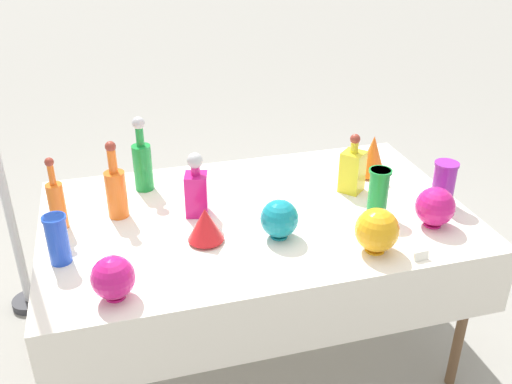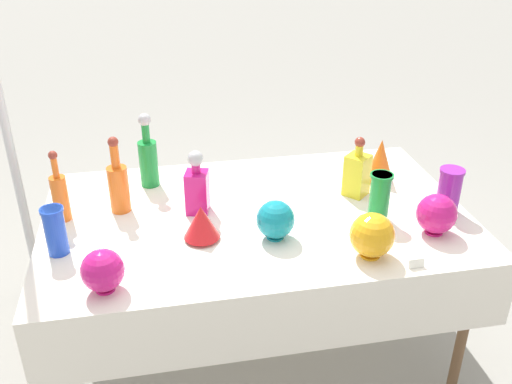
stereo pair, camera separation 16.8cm
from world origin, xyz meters
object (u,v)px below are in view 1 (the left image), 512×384
(slender_vase_0, at_px, (444,182))
(slender_vase_1, at_px, (378,191))
(square_decanter_1, at_px, (196,189))
(round_bowl_1, at_px, (435,207))
(tall_bottle_0, at_px, (116,190))
(tall_bottle_1, at_px, (57,202))
(round_bowl_3, at_px, (113,278))
(cardboard_box_behind_left, at_px, (128,216))
(square_decanter_0, at_px, (353,169))
(tall_bottle_2, at_px, (142,162))
(fluted_vase_0, at_px, (205,224))
(round_bowl_2, at_px, (377,230))
(slender_vase_2, at_px, (57,238))
(round_bowl_0, at_px, (279,219))
(fluted_vase_1, at_px, (373,156))

(slender_vase_0, distance_m, slender_vase_1, 0.31)
(square_decanter_1, height_order, round_bowl_1, square_decanter_1)
(tall_bottle_0, bearing_deg, tall_bottle_1, -172.48)
(round_bowl_3, height_order, cardboard_box_behind_left, round_bowl_3)
(slender_vase_1, xyz_separation_m, cardboard_box_behind_left, (-1.00, 1.30, -0.70))
(cardboard_box_behind_left, bearing_deg, tall_bottle_0, -92.91)
(square_decanter_0, bearing_deg, tall_bottle_1, 179.07)
(tall_bottle_2, bearing_deg, square_decanter_1, -56.52)
(round_bowl_1, bearing_deg, round_bowl_3, -174.09)
(fluted_vase_0, height_order, round_bowl_2, round_bowl_2)
(tall_bottle_2, relative_size, slender_vase_2, 1.82)
(square_decanter_1, height_order, slender_vase_2, square_decanter_1)
(tall_bottle_2, relative_size, square_decanter_0, 1.26)
(tall_bottle_1, xyz_separation_m, square_decanter_1, (0.55, -0.04, 0.00))
(round_bowl_2, bearing_deg, tall_bottle_2, 136.60)
(slender_vase_1, xyz_separation_m, slender_vase_2, (-1.27, -0.01, -0.01))
(tall_bottle_0, relative_size, fluted_vase_0, 2.32)
(fluted_vase_0, distance_m, round_bowl_1, 0.92)
(slender_vase_1, bearing_deg, fluted_vase_0, -178.39)
(slender_vase_0, height_order, round_bowl_0, slender_vase_0)
(tall_bottle_1, height_order, slender_vase_2, tall_bottle_1)
(slender_vase_1, xyz_separation_m, fluted_vase_1, (0.14, 0.34, -0.00))
(tall_bottle_2, distance_m, fluted_vase_1, 1.07)
(square_decanter_1, relative_size, round_bowl_1, 1.68)
(tall_bottle_1, xyz_separation_m, square_decanter_0, (1.26, -0.02, -0.01))
(square_decanter_1, distance_m, fluted_vase_0, 0.23)
(tall_bottle_2, distance_m, round_bowl_2, 1.09)
(tall_bottle_2, height_order, round_bowl_1, tall_bottle_2)
(slender_vase_1, bearing_deg, tall_bottle_0, 165.39)
(round_bowl_0, bearing_deg, round_bowl_2, -30.65)
(square_decanter_1, distance_m, slender_vase_2, 0.59)
(tall_bottle_2, height_order, fluted_vase_1, tall_bottle_2)
(round_bowl_0, distance_m, round_bowl_3, 0.68)
(fluted_vase_1, relative_size, round_bowl_1, 1.23)
(tall_bottle_1, bearing_deg, square_decanter_0, -0.93)
(slender_vase_1, bearing_deg, cardboard_box_behind_left, 127.45)
(slender_vase_1, xyz_separation_m, fluted_vase_0, (-0.73, -0.02, -0.03))
(slender_vase_1, bearing_deg, fluted_vase_1, 67.85)
(square_decanter_0, height_order, round_bowl_1, square_decanter_0)
(square_decanter_1, distance_m, fluted_vase_1, 0.87)
(fluted_vase_1, distance_m, round_bowl_1, 0.49)
(slender_vase_2, bearing_deg, square_decanter_0, 10.59)
(square_decanter_1, relative_size, fluted_vase_1, 1.36)
(square_decanter_0, bearing_deg, slender_vase_1, -85.58)
(tall_bottle_0, distance_m, round_bowl_3, 0.56)
(square_decanter_1, xyz_separation_m, fluted_vase_1, (0.86, 0.13, -0.01))
(fluted_vase_0, bearing_deg, slender_vase_1, 1.61)
(fluted_vase_1, bearing_deg, round_bowl_2, -114.29)
(tall_bottle_1, bearing_deg, slender_vase_2, -88.24)
(slender_vase_0, relative_size, slender_vase_1, 0.96)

